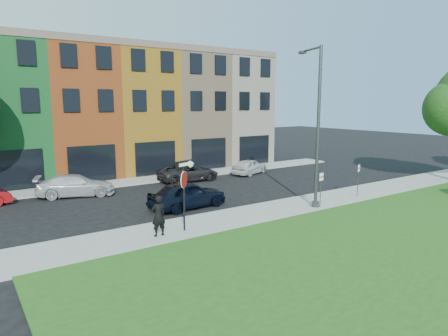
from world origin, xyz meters
TOP-DOWN VIEW (x-y plane):
  - ground at (0.00, 0.00)m, footprint 120.00×120.00m
  - sidewalk_near at (2.00, 3.00)m, footprint 40.00×3.00m
  - sidewalk_far at (-3.00, 15.00)m, footprint 40.00×2.40m
  - rowhouse_block at (-2.50, 21.18)m, footprint 30.00×10.12m
  - stop_sign at (-4.91, 2.49)m, footprint 1.01×0.38m
  - man at (-6.18, 2.50)m, footprint 0.69×0.48m
  - sedan_near at (-2.66, 6.23)m, footprint 2.60×4.82m
  - parked_car_silver at (-7.06, 12.76)m, footprint 4.52×5.78m
  - parked_car_dark at (1.23, 13.08)m, footprint 2.47×4.81m
  - parked_car_white at (6.85, 12.80)m, footprint 3.95×4.71m
  - street_lamp at (3.18, 2.28)m, footprint 1.06×2.50m
  - parking_sign_a at (3.29, 1.89)m, footprint 0.32×0.09m
  - parking_sign_b at (7.12, 2.35)m, footprint 0.31×0.14m

SIDE VIEW (x-z plane):
  - ground at x=0.00m, z-range 0.00..0.00m
  - sidewalk_near at x=2.00m, z-range 0.00..0.12m
  - sidewalk_far at x=-3.00m, z-range 0.00..0.12m
  - parked_car_white at x=6.85m, z-range 0.00..1.27m
  - parked_car_dark at x=1.23m, z-range 0.00..1.29m
  - parked_car_silver at x=-7.06m, z-range 0.00..1.37m
  - sedan_near at x=-2.66m, z-range 0.00..1.53m
  - man at x=-6.18m, z-range 0.12..1.91m
  - parking_sign_a at x=3.29m, z-range 0.38..2.36m
  - parking_sign_b at x=7.12m, z-range 0.39..2.45m
  - stop_sign at x=-4.91m, z-range 0.80..4.00m
  - street_lamp at x=3.18m, z-range 0.15..8.86m
  - rowhouse_block at x=-2.50m, z-range -0.01..9.99m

